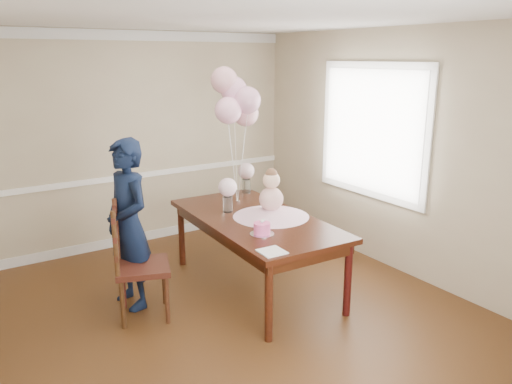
% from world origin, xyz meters
% --- Properties ---
extents(floor, '(4.50, 5.00, 0.00)m').
position_xyz_m(floor, '(0.00, 0.00, 0.00)').
color(floor, '#371F0D').
rests_on(floor, ground).
extents(ceiling, '(4.50, 5.00, 0.02)m').
position_xyz_m(ceiling, '(0.00, 0.00, 2.70)').
color(ceiling, white).
rests_on(ceiling, wall_back).
extents(wall_back, '(4.50, 0.02, 2.70)m').
position_xyz_m(wall_back, '(0.00, 2.50, 1.35)').
color(wall_back, tan).
rests_on(wall_back, floor).
extents(wall_front, '(4.50, 0.02, 2.70)m').
position_xyz_m(wall_front, '(0.00, -2.50, 1.35)').
color(wall_front, tan).
rests_on(wall_front, floor).
extents(wall_right, '(0.02, 5.00, 2.70)m').
position_xyz_m(wall_right, '(2.25, 0.00, 1.35)').
color(wall_right, tan).
rests_on(wall_right, floor).
extents(chair_rail_trim, '(4.50, 0.02, 0.07)m').
position_xyz_m(chair_rail_trim, '(0.00, 2.49, 0.90)').
color(chair_rail_trim, white).
rests_on(chair_rail_trim, wall_back).
extents(crown_molding, '(4.50, 0.02, 0.12)m').
position_xyz_m(crown_molding, '(0.00, 2.49, 2.63)').
color(crown_molding, silver).
rests_on(crown_molding, wall_back).
extents(baseboard_trim, '(4.50, 0.02, 0.12)m').
position_xyz_m(baseboard_trim, '(0.00, 2.49, 0.06)').
color(baseboard_trim, silver).
rests_on(baseboard_trim, floor).
extents(window_frame, '(0.02, 1.66, 1.56)m').
position_xyz_m(window_frame, '(2.23, 0.50, 1.55)').
color(window_frame, white).
rests_on(window_frame, wall_right).
extents(window_blinds, '(0.01, 1.50, 1.40)m').
position_xyz_m(window_blinds, '(2.21, 0.50, 1.55)').
color(window_blinds, white).
rests_on(window_blinds, wall_right).
extents(dining_table_top, '(1.13, 2.13, 0.05)m').
position_xyz_m(dining_table_top, '(0.62, 0.52, 0.76)').
color(dining_table_top, black).
rests_on(dining_table_top, table_leg_fl).
extents(table_apron, '(1.02, 2.02, 0.10)m').
position_xyz_m(table_apron, '(0.62, 0.52, 0.68)').
color(table_apron, black).
rests_on(table_apron, table_leg_fl).
extents(table_leg_fl, '(0.08, 0.08, 0.73)m').
position_xyz_m(table_leg_fl, '(0.14, -0.42, 0.37)').
color(table_leg_fl, black).
rests_on(table_leg_fl, floor).
extents(table_leg_fr, '(0.08, 0.08, 0.73)m').
position_xyz_m(table_leg_fr, '(1.02, -0.46, 0.37)').
color(table_leg_fr, black).
rests_on(table_leg_fr, floor).
extents(table_leg_bl, '(0.08, 0.08, 0.73)m').
position_xyz_m(table_leg_bl, '(0.23, 1.49, 0.37)').
color(table_leg_bl, black).
rests_on(table_leg_bl, floor).
extents(table_leg_br, '(0.08, 0.08, 0.73)m').
position_xyz_m(table_leg_br, '(1.10, 1.46, 0.37)').
color(table_leg_br, black).
rests_on(table_leg_br, floor).
extents(baby_skirt, '(0.83, 0.83, 0.10)m').
position_xyz_m(baby_skirt, '(0.78, 0.46, 0.83)').
color(baby_skirt, '#E4A8C3').
rests_on(baby_skirt, dining_table_top).
extents(baby_torso, '(0.25, 0.25, 0.25)m').
position_xyz_m(baby_torso, '(0.78, 0.46, 0.97)').
color(baby_torso, pink).
rests_on(baby_torso, baby_skirt).
extents(baby_head, '(0.18, 0.18, 0.18)m').
position_xyz_m(baby_head, '(0.78, 0.46, 1.17)').
color(baby_head, '#FFD0AF').
rests_on(baby_head, baby_torso).
extents(baby_hair, '(0.13, 0.13, 0.13)m').
position_xyz_m(baby_hair, '(0.78, 0.46, 1.23)').
color(baby_hair, brown).
rests_on(baby_hair, baby_head).
extents(cake_platter, '(0.24, 0.24, 0.01)m').
position_xyz_m(cake_platter, '(0.39, 0.06, 0.79)').
color(cake_platter, silver).
rests_on(cake_platter, dining_table_top).
extents(birthday_cake, '(0.16, 0.16, 0.10)m').
position_xyz_m(birthday_cake, '(0.39, 0.06, 0.84)').
color(birthday_cake, '#FE50A3').
rests_on(birthday_cake, cake_platter).
extents(cake_flower_a, '(0.03, 0.03, 0.03)m').
position_xyz_m(cake_flower_a, '(0.39, 0.06, 0.91)').
color(cake_flower_a, white).
rests_on(cake_flower_a, birthday_cake).
extents(cake_flower_b, '(0.03, 0.03, 0.03)m').
position_xyz_m(cake_flower_b, '(0.43, 0.08, 0.91)').
color(cake_flower_b, silver).
rests_on(cake_flower_b, birthday_cake).
extents(rose_vase_near, '(0.11, 0.11, 0.17)m').
position_xyz_m(rose_vase_near, '(0.48, 0.84, 0.87)').
color(rose_vase_near, silver).
rests_on(rose_vase_near, dining_table_top).
extents(roses_near, '(0.20, 0.20, 0.20)m').
position_xyz_m(roses_near, '(0.48, 0.84, 1.05)').
color(roses_near, white).
rests_on(roses_near, rose_vase_near).
extents(rose_vase_far, '(0.11, 0.11, 0.17)m').
position_xyz_m(rose_vase_far, '(1.06, 1.39, 0.87)').
color(rose_vase_far, silver).
rests_on(rose_vase_far, dining_table_top).
extents(roses_far, '(0.20, 0.20, 0.20)m').
position_xyz_m(roses_far, '(1.06, 1.39, 1.05)').
color(roses_far, beige).
rests_on(roses_far, rose_vase_far).
extents(napkin, '(0.22, 0.22, 0.01)m').
position_xyz_m(napkin, '(0.22, -0.35, 0.79)').
color(napkin, white).
rests_on(napkin, dining_table_top).
extents(balloon_weight, '(0.04, 0.04, 0.02)m').
position_xyz_m(balloon_weight, '(0.75, 1.08, 0.79)').
color(balloon_weight, white).
rests_on(balloon_weight, dining_table_top).
extents(balloon_a, '(0.29, 0.29, 0.29)m').
position_xyz_m(balloon_a, '(0.65, 1.09, 1.83)').
color(balloon_a, '#FFB4D5').
rests_on(balloon_a, balloon_ribbon_a).
extents(balloon_b, '(0.29, 0.29, 0.29)m').
position_xyz_m(balloon_b, '(0.85, 1.03, 1.93)').
color(balloon_b, '#DA9ABB').
rests_on(balloon_b, balloon_ribbon_b).
extents(balloon_c, '(0.29, 0.29, 0.29)m').
position_xyz_m(balloon_c, '(0.78, 1.19, 2.03)').
color(balloon_c, '#E1A0C2').
rests_on(balloon_c, balloon_ribbon_c).
extents(balloon_d, '(0.29, 0.29, 0.29)m').
position_xyz_m(balloon_d, '(0.67, 1.21, 2.14)').
color(balloon_d, '#DC9BA8').
rests_on(balloon_d, balloon_ribbon_d).
extents(balloon_e, '(0.29, 0.29, 0.29)m').
position_xyz_m(balloon_e, '(0.91, 1.16, 1.77)').
color(balloon_e, '#E4A2AD').
rests_on(balloon_e, balloon_ribbon_e).
extents(balloon_ribbon_a, '(0.10, 0.01, 0.87)m').
position_xyz_m(balloon_ribbon_a, '(0.70, 1.09, 1.23)').
color(balloon_ribbon_a, white).
rests_on(balloon_ribbon_a, balloon_weight).
extents(balloon_ribbon_b, '(0.10, 0.06, 0.97)m').
position_xyz_m(balloon_ribbon_b, '(0.80, 1.06, 1.28)').
color(balloon_ribbon_b, silver).
rests_on(balloon_ribbon_b, balloon_weight).
extents(balloon_ribbon_c, '(0.03, 0.10, 1.08)m').
position_xyz_m(balloon_ribbon_c, '(0.76, 1.14, 1.33)').
color(balloon_ribbon_c, white).
rests_on(balloon_ribbon_c, balloon_weight).
extents(balloon_ribbon_d, '(0.08, 0.11, 1.18)m').
position_xyz_m(balloon_ribbon_d, '(0.71, 1.15, 1.39)').
color(balloon_ribbon_d, silver).
rests_on(balloon_ribbon_d, balloon_weight).
extents(balloon_ribbon_e, '(0.15, 0.07, 0.81)m').
position_xyz_m(balloon_ribbon_e, '(0.83, 1.12, 1.20)').
color(balloon_ribbon_e, white).
rests_on(balloon_ribbon_e, balloon_weight).
extents(dining_chair_seat, '(0.61, 0.61, 0.05)m').
position_xyz_m(dining_chair_seat, '(-0.59, 0.58, 0.49)').
color(dining_chair_seat, '#34140E').
rests_on(dining_chair_seat, chair_leg_fl).
extents(chair_leg_fl, '(0.06, 0.06, 0.47)m').
position_xyz_m(chair_leg_fl, '(-0.84, 0.46, 0.24)').
color(chair_leg_fl, '#311B0D').
rests_on(chair_leg_fl, floor).
extents(chair_leg_fr, '(0.06, 0.06, 0.47)m').
position_xyz_m(chair_leg_fr, '(-0.47, 0.33, 0.24)').
color(chair_leg_fr, '#351A0E').
rests_on(chair_leg_fr, floor).
extents(chair_leg_bl, '(0.06, 0.06, 0.47)m').
position_xyz_m(chair_leg_bl, '(-0.71, 0.83, 0.24)').
color(chair_leg_bl, '#38120F').
rests_on(chair_leg_bl, floor).
extents(chair_leg_br, '(0.06, 0.06, 0.47)m').
position_xyz_m(chair_leg_br, '(-0.33, 0.70, 0.24)').
color(chair_leg_br, '#31190D').
rests_on(chair_leg_br, floor).
extents(chair_back_post_l, '(0.06, 0.06, 0.61)m').
position_xyz_m(chair_back_post_l, '(-0.86, 0.47, 0.81)').
color(chair_back_post_l, '#331D0E').
rests_on(chair_back_post_l, dining_chair_seat).
extents(chair_back_post_r, '(0.06, 0.06, 0.61)m').
position_xyz_m(chair_back_post_r, '(-0.73, 0.84, 0.81)').
color(chair_back_post_r, '#3D1D10').
rests_on(chair_back_post_r, dining_chair_seat).
extents(chair_slat_low, '(0.18, 0.42, 0.05)m').
position_xyz_m(chair_slat_low, '(-0.79, 0.66, 0.68)').
color(chair_slat_low, '#33160E').
rests_on(chair_slat_low, dining_chair_seat).
extents(chair_slat_mid, '(0.18, 0.42, 0.05)m').
position_xyz_m(chair_slat_mid, '(-0.79, 0.66, 0.85)').
color(chair_slat_mid, '#3C1510').
rests_on(chair_slat_mid, dining_chair_seat).
extents(chair_slat_top, '(0.18, 0.42, 0.05)m').
position_xyz_m(chair_slat_top, '(-0.79, 0.66, 1.03)').
color(chair_slat_top, '#37140F').
rests_on(chair_slat_top, dining_chair_seat).
extents(woman, '(0.49, 0.66, 1.66)m').
position_xyz_m(woman, '(-0.60, 0.87, 0.83)').
color(woman, black).
rests_on(woman, floor).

